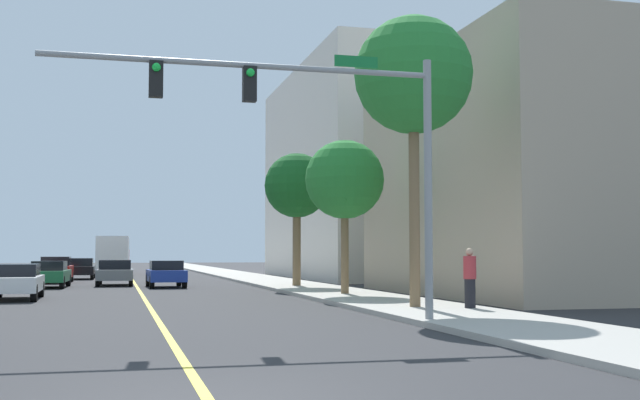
{
  "coord_description": "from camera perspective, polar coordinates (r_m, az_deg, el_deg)",
  "views": [
    {
      "loc": [
        -1.11,
        -9.65,
        1.77
      ],
      "look_at": [
        4.87,
        13.77,
        3.37
      ],
      "focal_mm": 44.95,
      "sensor_mm": 36.0,
      "label": 1
    }
  ],
  "objects": [
    {
      "name": "sidewalk_right",
      "position": [
        52.45,
        -4.45,
        -5.63
      ],
      "size": [
        3.79,
        168.0,
        0.15
      ],
      "primitive_type": "cube",
      "color": "#B2ADA3",
      "rests_on": "ground"
    },
    {
      "name": "building_right_near",
      "position": [
        37.47,
        20.27,
        1.4
      ],
      "size": [
        17.99,
        16.4,
        10.01
      ],
      "primitive_type": "cube",
      "color": "tan",
      "rests_on": "ground"
    },
    {
      "name": "car_gray",
      "position": [
        45.27,
        -14.38,
        -4.99
      ],
      "size": [
        1.98,
        4.61,
        1.38
      ],
      "rotation": [
        0.0,
        0.0,
        -0.02
      ],
      "color": "slate",
      "rests_on": "ground"
    },
    {
      "name": "car_green",
      "position": [
        43.17,
        -18.7,
        -4.99
      ],
      "size": [
        1.91,
        4.37,
        1.36
      ],
      "rotation": [
        0.0,
        0.0,
        3.1
      ],
      "color": "#196638",
      "rests_on": "ground"
    },
    {
      "name": "palm_mid",
      "position": [
        32.32,
        1.76,
        1.4
      ],
      "size": [
        3.19,
        3.19,
        6.18
      ],
      "color": "brown",
      "rests_on": "sidewalk_right"
    },
    {
      "name": "palm_near",
      "position": [
        25.04,
        6.66,
        8.72
      ],
      "size": [
        3.64,
        3.64,
        8.91
      ],
      "color": "brown",
      "rests_on": "sidewalk_right"
    },
    {
      "name": "car_black",
      "position": [
        56.59,
        -16.75,
        -4.68
      ],
      "size": [
        1.97,
        4.46,
        1.41
      ],
      "rotation": [
        0.0,
        0.0,
        -0.0
      ],
      "color": "black",
      "rests_on": "ground"
    },
    {
      "name": "car_red",
      "position": [
        50.04,
        -18.29,
        -4.71
      ],
      "size": [
        1.84,
        4.5,
        1.55
      ],
      "rotation": [
        0.0,
        0.0,
        3.14
      ],
      "color": "red",
      "rests_on": "ground"
    },
    {
      "name": "pedestrian",
      "position": [
        24.14,
        10.62,
        -5.48
      ],
      "size": [
        0.38,
        0.38,
        1.76
      ],
      "rotation": [
        0.0,
        0.0,
        1.16
      ],
      "color": "black",
      "rests_on": "sidewalk_right"
    },
    {
      "name": "delivery_truck",
      "position": [
        66.76,
        -14.5,
        -3.78
      ],
      "size": [
        2.65,
        8.07,
        3.06
      ],
      "rotation": [
        0.0,
        0.0,
        -0.03
      ],
      "color": "red",
      "rests_on": "ground"
    },
    {
      "name": "palm_far",
      "position": [
        40.14,
        -1.67,
        0.95
      ],
      "size": [
        3.25,
        3.25,
        6.62
      ],
      "color": "brown",
      "rests_on": "sidewalk_right"
    },
    {
      "name": "ground",
      "position": [
        51.69,
        -13.15,
        -5.65
      ],
      "size": [
        192.0,
        192.0,
        0.0
      ],
      "primitive_type": "plane",
      "color": "#2D2D30"
    },
    {
      "name": "lane_marking_center",
      "position": [
        51.69,
        -13.15,
        -5.64
      ],
      "size": [
        0.16,
        144.0,
        0.01
      ],
      "primitive_type": "cube",
      "color": "yellow",
      "rests_on": "ground"
    },
    {
      "name": "building_right_far",
      "position": [
        58.24,
        3.29,
        1.8
      ],
      "size": [
        10.63,
        22.95,
        14.87
      ],
      "primitive_type": "cube",
      "color": "silver",
      "rests_on": "ground"
    },
    {
      "name": "car_blue",
      "position": [
        42.05,
        -10.9,
        -5.16
      ],
      "size": [
        1.91,
        3.87,
        1.38
      ],
      "rotation": [
        0.0,
        0.0,
        0.03
      ],
      "color": "#1E389E",
      "rests_on": "ground"
    },
    {
      "name": "car_white",
      "position": [
        32.64,
        -20.82,
        -5.39
      ],
      "size": [
        1.85,
        4.43,
        1.35
      ],
      "rotation": [
        0.0,
        0.0,
        3.15
      ],
      "color": "white",
      "rests_on": "ground"
    },
    {
      "name": "traffic_signal_mast",
      "position": [
        19.38,
        -0.1,
        5.47
      ],
      "size": [
        9.42,
        0.36,
        6.45
      ],
      "color": "gray",
      "rests_on": "sidewalk_right"
    }
  ]
}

